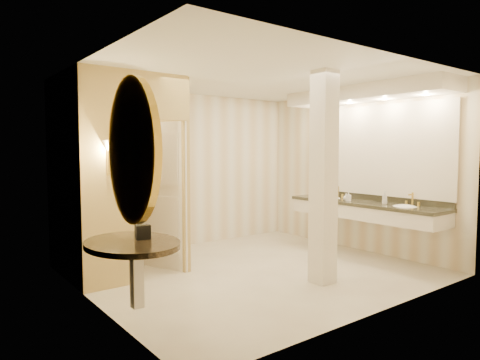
{
  "coord_description": "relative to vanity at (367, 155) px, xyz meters",
  "views": [
    {
      "loc": [
        -3.78,
        -4.6,
        1.7
      ],
      "look_at": [
        -0.11,
        0.2,
        1.28
      ],
      "focal_mm": 32.0,
      "sensor_mm": 36.0,
      "label": 1
    }
  ],
  "objects": [
    {
      "name": "floor",
      "position": [
        -1.98,
        0.4,
        -1.63
      ],
      "size": [
        4.5,
        4.5,
        0.0
      ],
      "primitive_type": "plane",
      "color": "silver",
      "rests_on": "ground"
    },
    {
      "name": "ceiling",
      "position": [
        -1.98,
        0.4,
        1.07
      ],
      "size": [
        4.5,
        4.5,
        0.0
      ],
      "primitive_type": "plane",
      "rotation": [
        3.14,
        0.0,
        0.0
      ],
      "color": "white",
      "rests_on": "wall_back"
    },
    {
      "name": "wall_back",
      "position": [
        -1.98,
        2.4,
        -0.28
      ],
      "size": [
        4.5,
        0.02,
        2.7
      ],
      "primitive_type": "cube",
      "color": "white",
      "rests_on": "floor"
    },
    {
      "name": "wall_front",
      "position": [
        -1.98,
        -1.6,
        -0.28
      ],
      "size": [
        4.5,
        0.02,
        2.7
      ],
      "primitive_type": "cube",
      "color": "white",
      "rests_on": "floor"
    },
    {
      "name": "wall_left",
      "position": [
        -4.23,
        0.4,
        -0.28
      ],
      "size": [
        0.02,
        4.0,
        2.7
      ],
      "primitive_type": "cube",
      "color": "white",
      "rests_on": "floor"
    },
    {
      "name": "wall_right",
      "position": [
        0.27,
        0.4,
        -0.28
      ],
      "size": [
        0.02,
        4.0,
        2.7
      ],
      "primitive_type": "cube",
      "color": "white",
      "rests_on": "floor"
    },
    {
      "name": "toilet_closet",
      "position": [
        -3.1,
        1.37,
        -0.24
      ],
      "size": [
        1.5,
        1.55,
        2.7
      ],
      "color": "#E0BF75",
      "rests_on": "floor"
    },
    {
      "name": "wall_sconce",
      "position": [
        -3.9,
        0.83,
        0.1
      ],
      "size": [
        0.14,
        0.14,
        0.42
      ],
      "color": "gold",
      "rests_on": "toilet_closet"
    },
    {
      "name": "vanity",
      "position": [
        0.0,
        0.0,
        0.0
      ],
      "size": [
        0.75,
        2.82,
        2.09
      ],
      "color": "silver",
      "rests_on": "floor"
    },
    {
      "name": "console_shelf",
      "position": [
        -4.19,
        -0.55,
        -0.28
      ],
      "size": [
        1.03,
        1.03,
        1.97
      ],
      "color": "black",
      "rests_on": "floor"
    },
    {
      "name": "pillar",
      "position": [
        -1.63,
        -0.54,
        -0.28
      ],
      "size": [
        0.26,
        0.26,
        2.7
      ],
      "primitive_type": "cube",
      "color": "silver",
      "rests_on": "floor"
    },
    {
      "name": "tissue_box",
      "position": [
        -4.08,
        -0.51,
        -0.69
      ],
      "size": [
        0.16,
        0.16,
        0.13
      ],
      "primitive_type": "cube",
      "rotation": [
        0.0,
        0.0,
        -0.26
      ],
      "color": "black",
      "rests_on": "console_shelf"
    },
    {
      "name": "toilet",
      "position": [
        -3.08,
        2.15,
        -1.24
      ],
      "size": [
        0.51,
        0.8,
        0.78
      ],
      "primitive_type": "imported",
      "rotation": [
        0.0,
        0.0,
        3.24
      ],
      "color": "white",
      "rests_on": "floor"
    },
    {
      "name": "soap_bottle_a",
      "position": [
        -0.14,
        0.23,
        -0.68
      ],
      "size": [
        0.08,
        0.09,
        0.15
      ],
      "primitive_type": "imported",
      "rotation": [
        0.0,
        0.0,
        0.3
      ],
      "color": "beige",
      "rests_on": "vanity"
    },
    {
      "name": "soap_bottle_b",
      "position": [
        -0.14,
        0.28,
        -0.7
      ],
      "size": [
        0.12,
        0.12,
        0.12
      ],
      "primitive_type": "imported",
      "rotation": [
        0.0,
        0.0,
        0.4
      ],
      "color": "silver",
      "rests_on": "vanity"
    },
    {
      "name": "soap_bottle_c",
      "position": [
        -0.05,
        -0.38,
        -0.65
      ],
      "size": [
        0.09,
        0.09,
        0.2
      ],
      "primitive_type": "imported",
      "rotation": [
        0.0,
        0.0,
        0.12
      ],
      "color": "#C6B28C",
      "rests_on": "vanity"
    }
  ]
}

